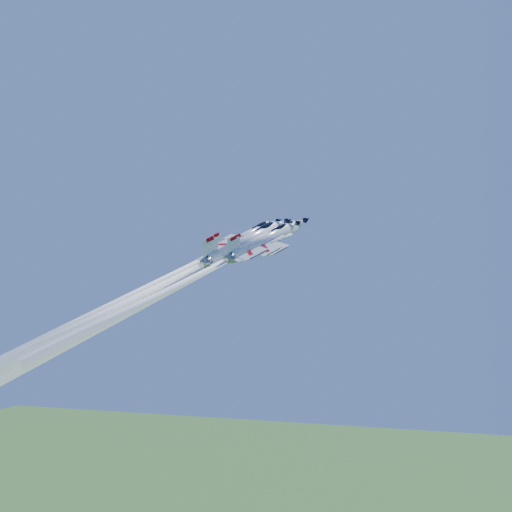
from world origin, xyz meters
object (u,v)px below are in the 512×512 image
(jet_lead, at_px, (142,306))
(jet_left, at_px, (158,282))
(jet_right, at_px, (188,280))
(jet_slot, at_px, (168,282))

(jet_lead, bearing_deg, jet_left, 125.98)
(jet_right, xyz_separation_m, jet_slot, (-3.11, -0.38, -0.27))
(jet_right, bearing_deg, jet_left, 174.95)
(jet_lead, distance_m, jet_right, 9.73)
(jet_right, bearing_deg, jet_slot, -138.22)
(jet_lead, bearing_deg, jet_right, 22.67)
(jet_right, distance_m, jet_slot, 3.15)
(jet_slot, bearing_deg, jet_right, 41.78)
(jet_left, xyz_separation_m, jet_slot, (5.76, -7.78, -0.52))
(jet_lead, height_order, jet_slot, jet_lead)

